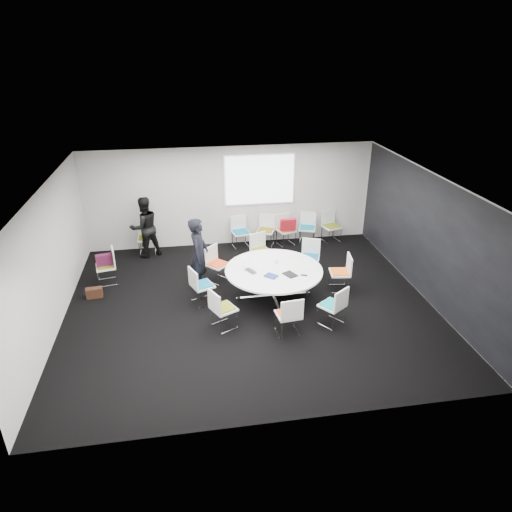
{
  "coord_description": "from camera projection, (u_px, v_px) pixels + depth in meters",
  "views": [
    {
      "loc": [
        -1.27,
        -8.65,
        5.36
      ],
      "look_at": [
        0.2,
        0.4,
        1.0
      ],
      "focal_mm": 32.0,
      "sensor_mm": 36.0,
      "label": 1
    }
  ],
  "objects": [
    {
      "name": "brown_bag",
      "position": [
        94.0,
        293.0,
        10.42
      ],
      "size": [
        0.38,
        0.2,
        0.24
      ],
      "primitive_type": "cube",
      "rotation": [
        0.0,
        0.0,
        0.12
      ],
      "color": "#341B10",
      "rests_on": "ground"
    },
    {
      "name": "chair_back_c",
      "position": [
        286.0,
        235.0,
        13.08
      ],
      "size": [
        0.58,
        0.57,
        0.88
      ],
      "rotation": [
        0.0,
        0.0,
        3.46
      ],
      "color": "silver",
      "rests_on": "ground"
    },
    {
      "name": "chair_ring_b",
      "position": [
        310.0,
        263.0,
        11.44
      ],
      "size": [
        0.59,
        0.58,
        0.88
      ],
      "rotation": [
        0.0,
        0.0,
        2.78
      ],
      "color": "silver",
      "rests_on": "ground"
    },
    {
      "name": "laptop_lid",
      "position": [
        244.0,
        264.0,
        10.12
      ],
      "size": [
        0.05,
        0.3,
        0.22
      ],
      "primitive_type": "cube",
      "rotation": [
        0.0,
        0.0,
        1.44
      ],
      "color": "silver",
      "rests_on": "conference_table"
    },
    {
      "name": "chair_back_b",
      "position": [
        266.0,
        236.0,
        13.03
      ],
      "size": [
        0.59,
        0.59,
        0.88
      ],
      "rotation": [
        0.0,
        0.0,
        2.76
      ],
      "color": "silver",
      "rests_on": "ground"
    },
    {
      "name": "chair_ring_e",
      "position": [
        202.0,
        292.0,
        10.14
      ],
      "size": [
        0.59,
        0.6,
        0.88
      ],
      "rotation": [
        0.0,
        0.0,
        5.1
      ],
      "color": "silver",
      "rests_on": "ground"
    },
    {
      "name": "chair_person_back",
      "position": [
        147.0,
        244.0,
        12.55
      ],
      "size": [
        0.46,
        0.45,
        0.88
      ],
      "rotation": [
        0.0,
        0.0,
        3.14
      ],
      "color": "silver",
      "rests_on": "ground"
    },
    {
      "name": "chair_back_a",
      "position": [
        241.0,
        238.0,
        12.92
      ],
      "size": [
        0.54,
        0.53,
        0.88
      ],
      "rotation": [
        0.0,
        0.0,
        3.33
      ],
      "color": "silver",
      "rests_on": "ground"
    },
    {
      "name": "chair_ring_a",
      "position": [
        340.0,
        279.0,
        10.7
      ],
      "size": [
        0.51,
        0.52,
        0.88
      ],
      "rotation": [
        0.0,
        0.0,
        1.43
      ],
      "color": "silver",
      "rests_on": "ground"
    },
    {
      "name": "tablet_folio",
      "position": [
        271.0,
        276.0,
        9.84
      ],
      "size": [
        0.33,
        0.32,
        0.03
      ],
      "primitive_type": "cube",
      "rotation": [
        0.0,
        0.0,
        -0.76
      ],
      "color": "navy",
      "rests_on": "conference_table"
    },
    {
      "name": "chair_back_e",
      "position": [
        331.0,
        232.0,
        13.31
      ],
      "size": [
        0.56,
        0.55,
        0.88
      ],
      "rotation": [
        0.0,
        0.0,
        3.4
      ],
      "color": "silver",
      "rests_on": "ground"
    },
    {
      "name": "person_main",
      "position": [
        199.0,
        255.0,
        10.45
      ],
      "size": [
        0.57,
        0.73,
        1.78
      ],
      "primitive_type": "imported",
      "rotation": [
        0.0,
        0.0,
        1.33
      ],
      "color": "black",
      "rests_on": "ground"
    },
    {
      "name": "projection_screen",
      "position": [
        260.0,
        180.0,
        12.6
      ],
      "size": [
        1.9,
        0.03,
        1.35
      ],
      "primitive_type": "cube",
      "color": "white",
      "rests_on": "room_shell"
    },
    {
      "name": "room_shell",
      "position": [
        254.0,
        247.0,
        9.6
      ],
      "size": [
        8.08,
        7.08,
        2.88
      ],
      "color": "black",
      "rests_on": "ground"
    },
    {
      "name": "phone",
      "position": [
        304.0,
        275.0,
        9.89
      ],
      "size": [
        0.16,
        0.12,
        0.01
      ],
      "primitive_type": "cube",
      "rotation": [
        0.0,
        0.0,
        -0.4
      ],
      "color": "black",
      "rests_on": "conference_table"
    },
    {
      "name": "papers_right",
      "position": [
        296.0,
        262.0,
        10.47
      ],
      "size": [
        0.35,
        0.37,
        0.0
      ],
      "primitive_type": "cube",
      "rotation": [
        0.0,
        0.0,
        0.88
      ],
      "color": "white",
      "rests_on": "conference_table"
    },
    {
      "name": "laptop",
      "position": [
        252.0,
        270.0,
        10.08
      ],
      "size": [
        0.32,
        0.36,
        0.02
      ],
      "primitive_type": "imported",
      "rotation": [
        0.0,
        0.0,
        2.04
      ],
      "color": "#333338",
      "rests_on": "conference_table"
    },
    {
      "name": "cup",
      "position": [
        276.0,
        261.0,
        10.41
      ],
      "size": [
        0.08,
        0.08,
        0.09
      ],
      "primitive_type": "cylinder",
      "color": "white",
      "rests_on": "conference_table"
    },
    {
      "name": "chair_ring_c",
      "position": [
        261.0,
        257.0,
        11.79
      ],
      "size": [
        0.59,
        0.58,
        0.88
      ],
      "rotation": [
        0.0,
        0.0,
        3.5
      ],
      "color": "silver",
      "rests_on": "ground"
    },
    {
      "name": "person_back",
      "position": [
        145.0,
        227.0,
        12.16
      ],
      "size": [
        1.0,
        0.91,
        1.67
      ],
      "primitive_type": "imported",
      "rotation": [
        0.0,
        0.0,
        3.57
      ],
      "color": "black",
      "rests_on": "ground"
    },
    {
      "name": "chair_ring_g",
      "position": [
        288.0,
        322.0,
        9.07
      ],
      "size": [
        0.51,
        0.5,
        0.88
      ],
      "rotation": [
        0.0,
        0.0,
        6.39
      ],
      "color": "silver",
      "rests_on": "ground"
    },
    {
      "name": "red_jacket",
      "position": [
        288.0,
        225.0,
        12.69
      ],
      "size": [
        0.44,
        0.16,
        0.36
      ],
      "primitive_type": "cube",
      "rotation": [
        0.17,
        0.0,
        0.01
      ],
      "color": "#AD1521",
      "rests_on": "chair_back_c"
    },
    {
      "name": "chair_back_d",
      "position": [
        307.0,
        234.0,
        13.2
      ],
      "size": [
        0.58,
        0.58,
        0.88
      ],
      "rotation": [
        0.0,
        0.0,
        2.8
      ],
      "color": "silver",
      "rests_on": "ground"
    },
    {
      "name": "conference_table",
      "position": [
        274.0,
        277.0,
        10.24
      ],
      "size": [
        2.18,
        2.18,
        0.73
      ],
      "color": "silver",
      "rests_on": "ground"
    },
    {
      "name": "maroon_bag",
      "position": [
        105.0,
        260.0,
        10.84
      ],
      "size": [
        0.42,
        0.24,
        0.28
      ],
      "primitive_type": "cube",
      "rotation": [
        0.0,
        0.0,
        0.26
      ],
      "color": "#49132F",
      "rests_on": "chair_spare_left"
    },
    {
      "name": "chair_ring_d",
      "position": [
        218.0,
        271.0,
        11.09
      ],
      "size": [
        0.64,
        0.64,
        0.88
      ],
      "rotation": [
        0.0,
        0.0,
        3.93
      ],
      "color": "silver",
      "rests_on": "ground"
    },
    {
      "name": "chair_ring_f",
      "position": [
        223.0,
        316.0,
        9.27
      ],
      "size": [
        0.61,
        0.61,
        0.88
      ],
      "rotation": [
        0.0,
        0.0,
        5.17
      ],
      "color": "silver",
      "rests_on": "ground"
    },
    {
      "name": "chair_ring_h",
      "position": [
        332.0,
        313.0,
        9.38
      ],
      "size": [
        0.64,
        0.63,
        0.88
      ],
      "rotation": [
        0.0,
        0.0,
        6.91
      ],
      "color": "silver",
      "rests_on": "ground"
    },
    {
      "name": "chair_spare_left",
      "position": [
        107.0,
        273.0,
        11.0
      ],
      "size": [
        0.53,
        0.54,
        0.88
      ],
      "rotation": [
        0.0,
        0.0,
        1.76
      ],
      "color": "silver",
      "rests_on": "ground"
    },
    {
      "name": "papers_front",
      "position": [
        305.0,
        267.0,
        10.25
      ],
      "size": [
        0.3,
        0.21,
        0.0
      ],
      "primitive_type": "cube",
      "rotation": [
        0.0,
        0.0,
        0.02
      ],
      "color": "white",
      "rests_on": "conference_table"
    },
    {
      "name": "notebook_black",
      "position": [
        290.0,
        274.0,
        9.91
      ],
      "size": [
        0.33,
        0.37,
        0.02
      ],
      "primitive_type": "cube",
      "rotation": [
        0.0,
        0.0,
        0.46
      ],
      "color": "black",
      "rests_on": "conference_table"
    }
  ]
}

